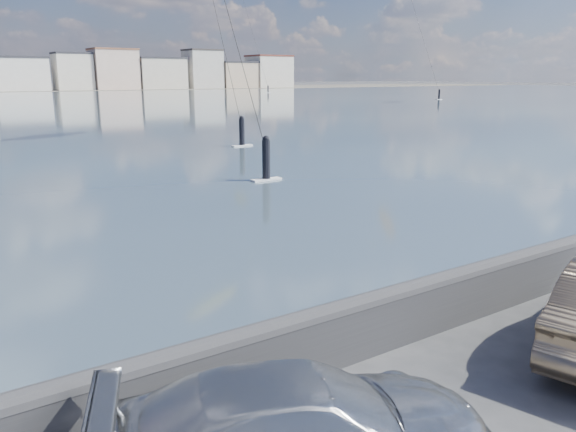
% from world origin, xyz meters
% --- Properties ---
extents(seawall, '(400.00, 0.36, 1.08)m').
position_xyz_m(seawall, '(0.00, 2.70, 0.58)').
color(seawall, '#28282B').
rests_on(seawall, ground).
extents(car_silver, '(4.91, 3.34, 1.32)m').
position_xyz_m(car_silver, '(-0.93, 0.82, 0.66)').
color(car_silver, '#A4A6AA').
rests_on(car_silver, ground).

